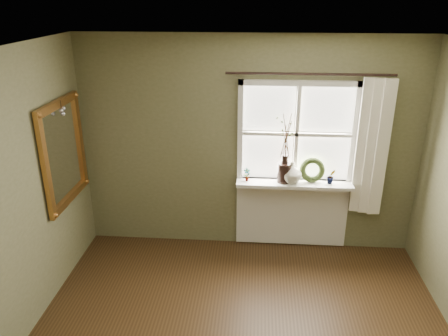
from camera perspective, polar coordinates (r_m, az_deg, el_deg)
The scene contains 13 objects.
ceiling at distance 2.67m, azimuth 2.58°, elevation 13.32°, with size 4.50×4.50×0.00m, color silver.
wall_back at distance 5.23m, azimuth 3.24°, elevation 2.94°, with size 4.00×0.10×2.60m, color #696845.
window_frame at distance 5.12m, azimuth 9.44°, elevation 4.40°, with size 1.36×0.06×1.24m.
window_sill at distance 5.22m, azimuth 9.14°, elevation -2.04°, with size 1.36×0.26×0.04m, color white.
window_apron at distance 5.51m, azimuth 8.78°, elevation -5.75°, with size 1.36×0.04×0.88m, color white.
dark_jug at distance 5.16m, azimuth 7.86°, elevation -0.60°, with size 0.16×0.16×0.24m, color black.
cream_vase at distance 5.16m, azimuth 8.82°, elevation -0.55°, with size 0.24×0.24×0.25m, color beige.
wreath at distance 5.23m, azimuth 11.43°, elevation -0.58°, with size 0.30×0.30×0.07m, color #34451E.
potted_plant_left at distance 5.16m, azimuth 3.00°, elevation -0.86°, with size 0.08×0.06×0.16m, color #34451E.
potted_plant_right at distance 5.24m, azimuth 13.82°, elevation -1.05°, with size 0.10×0.08×0.18m, color #34451E.
curtain at distance 5.21m, azimuth 18.69°, elevation 2.48°, with size 0.36×0.12×1.59m, color white.
curtain_rod at distance 4.91m, azimuth 11.19°, elevation 11.95°, with size 0.03×0.03×1.84m, color black.
gilt_mirror at distance 4.97m, azimuth -20.22°, elevation 1.96°, with size 0.10×0.95×1.14m.
Camera 1 is at (0.09, -2.64, 3.00)m, focal length 35.00 mm.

